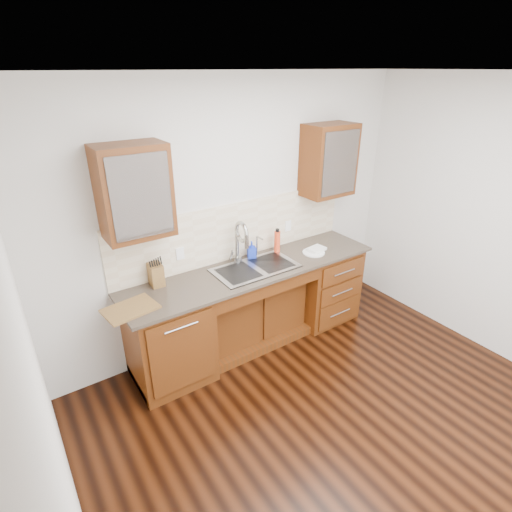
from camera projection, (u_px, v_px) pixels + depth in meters
ground at (350, 435)px, 3.32m from camera, size 4.00×3.50×0.10m
ceiling at (403, 61)px, 2.12m from camera, size 4.00×3.50×0.10m
wall_back at (234, 216)px, 4.07m from camera, size 4.00×0.10×2.70m
wall_left at (39, 426)px, 1.68m from camera, size 0.10×3.50×2.70m
base_cabinet_left at (169, 338)px, 3.71m from camera, size 0.70×0.62×0.88m
base_cabinet_center at (249, 310)px, 4.29m from camera, size 1.20×0.44×0.70m
base_cabinet_right at (321, 282)px, 4.67m from camera, size 0.70×0.62×0.88m
countertop at (255, 269)px, 3.98m from camera, size 2.70×0.65×0.03m
backsplash at (238, 231)px, 4.08m from camera, size 2.70×0.02×0.59m
sink at (255, 276)px, 4.00m from camera, size 0.84×0.46×0.19m
faucet at (237, 244)px, 4.01m from camera, size 0.04×0.04×0.40m
filter_tap at (257, 245)px, 4.18m from camera, size 0.02×0.02×0.24m
upper_cabinet_left at (134, 192)px, 3.17m from camera, size 0.55×0.34×0.75m
upper_cabinet_right at (328, 160)px, 4.23m from camera, size 0.55×0.34×0.75m
outlet_left at (180, 254)px, 3.78m from camera, size 0.08×0.01×0.12m
outlet_right at (288, 226)px, 4.44m from camera, size 0.08×0.01×0.12m
soap_bottle at (252, 250)px, 4.14m from camera, size 0.11×0.11×0.18m
water_bottle at (277, 242)px, 4.26m from camera, size 0.07×0.07×0.24m
plate at (314, 252)px, 4.29m from camera, size 0.28×0.28×0.01m
dish_towel at (316, 249)px, 4.31m from camera, size 0.21×0.16×0.03m
knife_block at (156, 274)px, 3.64m from camera, size 0.12×0.19×0.21m
cutting_board at (130, 309)px, 3.28m from camera, size 0.46×0.35×0.02m
cup_left_a at (127, 199)px, 3.16m from camera, size 0.15×0.15×0.10m
cup_left_b at (144, 196)px, 3.23m from camera, size 0.13×0.13×0.09m
cup_right_a at (323, 166)px, 4.21m from camera, size 0.12×0.12×0.09m
cup_right_b at (335, 164)px, 4.30m from camera, size 0.14×0.14×0.10m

